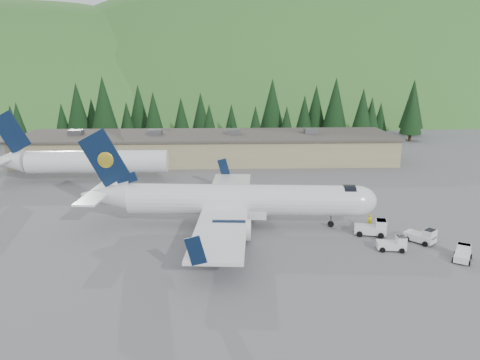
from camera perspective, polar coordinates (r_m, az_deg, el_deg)
name	(u,v)px	position (r m, az deg, el deg)	size (l,w,h in m)	color
ground	(242,226)	(54.78, 0.25, -5.59)	(600.00, 600.00, 0.00)	slate
airliner	(233,201)	(53.88, -0.82, -2.55)	(34.23, 32.13, 11.36)	white
second_airliner	(79,161)	(78.42, -19.01, 2.19)	(27.50, 11.00, 10.05)	white
baggage_tug_a	(373,228)	(53.71, 15.92, -5.66)	(3.68, 2.70, 1.80)	white
baggage_tug_b	(394,244)	(50.19, 18.25, -7.40)	(3.01, 2.06, 1.51)	white
baggage_tug_c	(463,254)	(50.29, 25.51, -8.12)	(2.54, 2.92, 1.40)	white
terminal_building	(208,147)	(90.96, -3.95, 4.04)	(71.00, 17.00, 6.10)	#8D845E
baggage_tug_d	(422,236)	(53.12, 21.35, -6.41)	(3.18, 3.30, 1.63)	white
ramp_worker	(369,221)	(55.64, 15.50, -4.88)	(0.62, 0.41, 1.70)	yellow
tree_line	(213,111)	(113.09, -3.29, 8.40)	(113.31, 19.16, 14.45)	black
hills	(316,238)	(283.51, 9.30, -7.03)	(614.00, 330.00, 300.00)	#26561F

